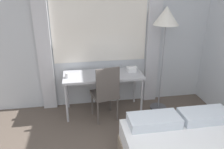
# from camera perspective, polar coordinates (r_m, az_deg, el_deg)

# --- Properties ---
(wall_back_with_window) EXTENTS (4.98, 0.13, 2.70)m
(wall_back_with_window) POSITION_cam_1_polar(r_m,az_deg,el_deg) (3.90, -2.95, 10.71)
(wall_back_with_window) COLOR silver
(wall_back_with_window) RESTS_ON ground_plane
(desk) EXTENTS (1.35, 0.56, 0.72)m
(desk) POSITION_cam_1_polar(r_m,az_deg,el_deg) (3.76, -2.35, -0.76)
(desk) COLOR #B2B2B7
(desk) RESTS_ON ground_plane
(desk_chair) EXTENTS (0.47, 0.47, 0.97)m
(desk_chair) POSITION_cam_1_polar(r_m,az_deg,el_deg) (3.55, -1.62, -4.37)
(desk_chair) COLOR #59514C
(desk_chair) RESTS_ON ground_plane
(standing_lamp) EXTENTS (0.41, 0.41, 1.83)m
(standing_lamp) POSITION_cam_1_polar(r_m,az_deg,el_deg) (3.70, 13.89, 13.15)
(standing_lamp) COLOR #4C4C51
(standing_lamp) RESTS_ON ground_plane
(telephone) EXTENTS (0.17, 0.16, 0.09)m
(telephone) POSITION_cam_1_polar(r_m,az_deg,el_deg) (3.86, 5.10, 1.38)
(telephone) COLOR white
(telephone) RESTS_ON desk
(book) EXTENTS (0.22, 0.20, 0.02)m
(book) POSITION_cam_1_polar(r_m,az_deg,el_deg) (3.75, -2.24, 0.37)
(book) COLOR navy
(book) RESTS_ON desk
(mug) EXTENTS (0.07, 0.07, 0.09)m
(mug) POSITION_cam_1_polar(r_m,az_deg,el_deg) (3.65, -11.55, -0.21)
(mug) COLOR white
(mug) RESTS_ON desk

